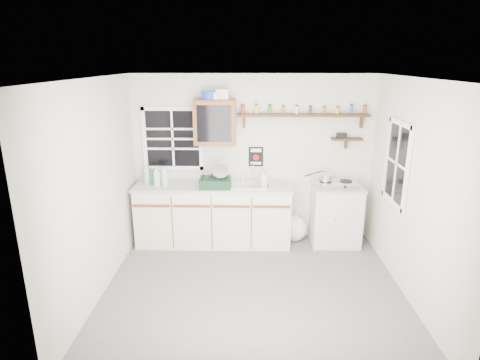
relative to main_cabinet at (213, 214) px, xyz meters
The scene contains 18 objects.
room 1.63m from the main_cabinet, 65.77° to the right, with size 3.64×3.24×2.54m.
main_cabinet is the anchor object (origin of this frame).
right_cabinet 1.84m from the main_cabinet, ahead, with size 0.73×0.57×0.91m.
sink 0.71m from the main_cabinet, ahead, with size 0.52×0.44×0.29m.
upper_cabinet 1.37m from the main_cabinet, 76.32° to the left, with size 0.60×0.32×0.65m.
upper_cabinet_clutter 1.75m from the main_cabinet, 76.03° to the left, with size 0.39×0.24×0.14m.
spice_shelf 1.97m from the main_cabinet, ahead, with size 1.91×0.18×0.35m.
secondary_shelf 2.25m from the main_cabinet, ahead, with size 0.45×0.16×0.24m.
warning_sign 1.08m from the main_cabinet, 24.36° to the left, with size 0.22×0.02×0.30m.
window_back 1.28m from the main_cabinet, 155.10° to the left, with size 0.93×0.03×0.98m.
window_right 2.68m from the main_cabinet, 17.55° to the right, with size 0.03×0.78×1.08m.
water_bottles 1.02m from the main_cabinet, behind, with size 0.37×0.19×0.28m.
dish_rack 0.58m from the main_cabinet, 57.91° to the right, with size 0.44×0.35×0.33m.
soap_bottle 0.93m from the main_cabinet, ahead, with size 0.10×0.10×0.21m, color silver.
rag 0.88m from the main_cabinet, ahead, with size 0.13×0.11×0.02m, color maroon.
hotplate 1.86m from the main_cabinet, ahead, with size 0.63×0.39×0.09m.
saucepan 1.74m from the main_cabinet, ahead, with size 0.37×0.28×0.17m.
trash_bag 1.27m from the main_cabinet, ahead, with size 0.41×0.37×0.46m.
Camera 1 is at (-0.07, -4.32, 2.68)m, focal length 30.00 mm.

